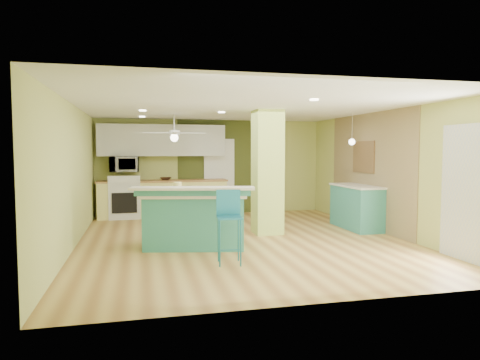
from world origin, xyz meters
name	(u,v)px	position (x,y,z in m)	size (l,w,h in m)	color
floor	(242,240)	(0.00, 0.00, -0.01)	(6.00, 7.00, 0.01)	olive
ceiling	(242,107)	(0.00, 0.00, 2.50)	(6.00, 7.00, 0.01)	white
wall_back	(212,167)	(0.00, 3.50, 1.25)	(6.00, 0.01, 2.50)	#BAC167
wall_front	(317,192)	(0.00, -3.50, 1.25)	(6.00, 0.01, 2.50)	#BAC167
wall_left	(72,176)	(-3.00, 0.00, 1.25)	(0.01, 7.00, 2.50)	#BAC167
wall_right	(385,172)	(3.00, 0.00, 1.25)	(0.01, 7.00, 2.50)	#BAC167
wood_panel	(369,171)	(2.99, 0.60, 1.25)	(0.02, 3.40, 2.50)	olive
olive_accent	(219,167)	(0.20, 3.49, 1.25)	(2.20, 0.02, 2.50)	#414A1D
interior_door	(219,176)	(0.20, 3.46, 1.00)	(0.82, 0.05, 2.00)	white
french_door	(467,193)	(2.97, -2.30, 1.05)	(0.04, 1.08, 2.10)	silver
column	(267,172)	(0.65, 0.50, 1.25)	(0.55, 0.55, 2.50)	#C3DC66
kitchen_run	(163,198)	(-1.30, 3.20, 0.47)	(3.25, 0.63, 0.94)	#EEE77C
stove	(125,200)	(-2.25, 3.19, 0.46)	(0.76, 0.66, 1.08)	silver
upper_cabinets	(162,140)	(-1.30, 3.32, 1.95)	(3.20, 0.34, 0.80)	silver
microwave	(124,164)	(-2.25, 3.20, 1.35)	(0.70, 0.48, 0.39)	white
ceiling_fan	(174,133)	(-1.10, 2.00, 2.08)	(1.41, 1.41, 0.61)	silver
pendant_lamp	(352,142)	(2.65, 0.75, 1.88)	(0.14, 0.14, 0.69)	white
wall_decor	(364,157)	(2.96, 0.80, 1.55)	(0.03, 0.90, 0.70)	brown
peninsula	(195,219)	(-0.95, -0.41, 0.50)	(2.10, 1.45, 1.09)	teal
bar_stool	(229,214)	(-0.58, -1.58, 0.74)	(0.40, 0.40, 1.10)	#1C6A81
side_counter	(356,207)	(2.70, 0.58, 0.47)	(0.62, 1.47, 0.94)	teal
fruit_bowl	(166,179)	(-1.23, 3.19, 0.97)	(0.28, 0.28, 0.07)	#331E15
canister	(178,187)	(-1.23, -0.21, 1.04)	(0.15, 0.15, 0.19)	yellow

